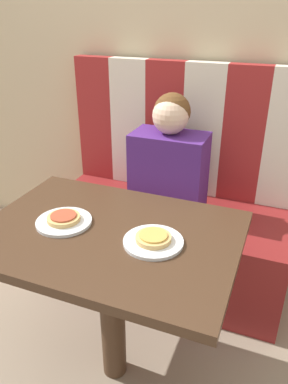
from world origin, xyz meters
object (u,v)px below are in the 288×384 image
object	(u,v)px
plate_left	(64,222)
plate_right	(153,242)
pizza_left	(64,218)
pizza_right	(153,238)
person	(169,158)

from	to	relation	value
plate_left	plate_right	size ratio (longest dim) A/B	1.00
plate_right	pizza_left	xyz separation A→B (m)	(-0.35, 0.00, 0.02)
plate_right	pizza_left	bearing A→B (deg)	180.00
plate_left	plate_right	bearing A→B (deg)	0.00
pizza_right	person	bearing A→B (deg)	104.07
plate_right	pizza_left	distance (m)	0.35
plate_right	pizza_left	size ratio (longest dim) A/B	1.69
person	pizza_left	xyz separation A→B (m)	(-0.17, -0.69, -0.01)
person	pizza_right	xyz separation A→B (m)	(0.17, -0.69, -0.01)
pizza_left	pizza_right	distance (m)	0.35
pizza_right	pizza_left	bearing A→B (deg)	180.00
pizza_left	plate_right	bearing A→B (deg)	0.00
pizza_left	pizza_right	size ratio (longest dim) A/B	1.00
plate_left	pizza_right	size ratio (longest dim) A/B	1.69
plate_left	pizza_right	bearing A→B (deg)	0.00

